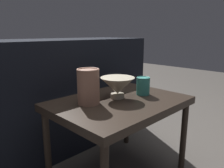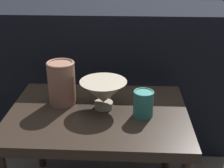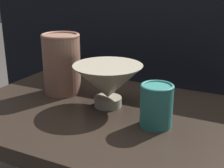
% 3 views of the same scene
% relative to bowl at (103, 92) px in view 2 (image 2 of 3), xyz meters
% --- Properties ---
extents(table, '(0.72, 0.52, 0.46)m').
position_rel_bowl_xyz_m(table, '(-0.02, -0.03, -0.12)').
color(table, '#2D231C').
rests_on(table, ground_plane).
extents(couch_backdrop, '(1.34, 0.50, 0.77)m').
position_rel_bowl_xyz_m(couch_backdrop, '(-0.02, 0.57, -0.14)').
color(couch_backdrop, black).
rests_on(couch_backdrop, ground_plane).
extents(bowl, '(0.19, 0.19, 0.12)m').
position_rel_bowl_xyz_m(bowl, '(0.00, 0.00, 0.00)').
color(bowl, '#B2A88E').
rests_on(bowl, table).
extents(vase_textured_left, '(0.12, 0.12, 0.18)m').
position_rel_bowl_xyz_m(vase_textured_left, '(-0.18, 0.04, 0.02)').
color(vase_textured_left, '#996B56').
rests_on(vase_textured_left, table).
extents(vase_colorful_right, '(0.08, 0.08, 0.10)m').
position_rel_bowl_xyz_m(vase_colorful_right, '(0.16, -0.06, -0.02)').
color(vase_colorful_right, teal).
rests_on(vase_colorful_right, table).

